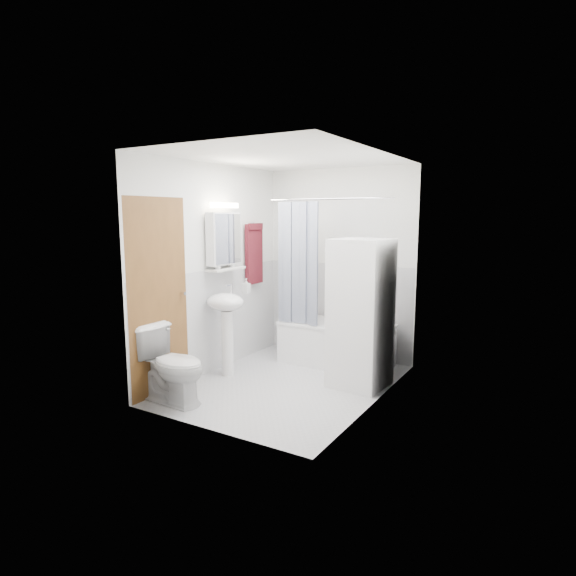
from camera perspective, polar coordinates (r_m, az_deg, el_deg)
The scene contains 20 objects.
floor at distance 5.33m, azimuth -0.10°, elevation -11.32°, with size 2.60×2.60×0.00m, color #BCBCC1.
room_walls at distance 5.02m, azimuth -0.10°, elevation 4.83°, with size 2.60×2.60×2.60m.
wainscot at distance 5.41m, azimuth 1.49°, elevation -4.41°, with size 1.98×2.58×2.58m.
door at distance 5.21m, azimuth -12.27°, elevation -0.62°, with size 0.05×2.00×2.00m.
bathtub at distance 5.96m, azimuth 5.73°, elevation -6.35°, with size 1.34×0.64×0.52m.
tub_spout at distance 6.06m, azimuth 8.85°, elevation -0.80°, with size 0.04×0.04×0.12m, color silver.
curtain_rod at distance 5.52m, azimuth 4.85°, elevation 10.48°, with size 0.02×0.02×1.52m, color silver.
shower_curtain at distance 5.73m, azimuth 1.26°, elevation 2.93°, with size 0.55×0.02×1.45m.
sink at distance 5.48m, azimuth -7.36°, elevation -3.18°, with size 0.44×0.37×1.04m.
medicine_cabinet at distance 5.61m, azimuth -7.58°, elevation 5.97°, with size 0.13×0.50×0.71m.
shelf at distance 5.63m, azimuth -7.38°, elevation 2.25°, with size 0.18×0.54×0.03m, color silver.
shower_caddy at distance 5.99m, azimuth 9.33°, elevation 2.11°, with size 0.22×0.06×0.02m, color silver.
towel at distance 6.17m, azimuth -4.04°, elevation 4.21°, with size 0.07×0.32×0.78m.
washer_dryer at distance 5.16m, azimuth 8.57°, elevation -3.00°, with size 0.60×0.60×1.58m.
toilet at distance 4.88m, azimuth -13.66°, elevation -8.89°, with size 0.42×0.76×0.74m, color white.
soap_pump at distance 5.68m, azimuth -4.97°, elevation -0.21°, with size 0.08×0.17×0.08m, color gray.
shelf_bottle at distance 5.51m, azimuth -8.36°, elevation 2.59°, with size 0.07×0.18×0.07m, color gray.
shelf_cup at distance 5.72m, azimuth -6.66°, elevation 3.00°, with size 0.10×0.09×0.10m, color gray.
shampoo_a at distance 6.00m, azimuth 8.88°, elevation 2.86°, with size 0.13×0.17×0.13m, color gray.
shampoo_b at distance 5.96m, azimuth 9.95°, elevation 2.55°, with size 0.08×0.21×0.08m, color navy.
Camera 1 is at (2.57, -4.30, 1.83)m, focal length 30.00 mm.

